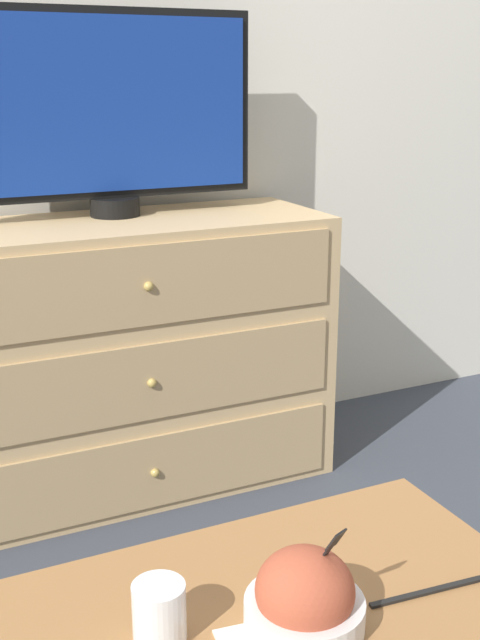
# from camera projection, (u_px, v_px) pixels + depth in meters

# --- Properties ---
(ground_plane) EXTENTS (12.00, 12.00, 0.00)m
(ground_plane) POSITION_uv_depth(u_px,v_px,m) (150.00, 438.00, 2.61)
(ground_plane) COLOR #383D47
(wall_back) EXTENTS (12.00, 0.05, 2.60)m
(wall_back) POSITION_uv_depth(u_px,v_px,m) (132.00, 12.00, 2.24)
(wall_back) COLOR silver
(wall_back) RESTS_ON ground_plane
(dresser) EXTENTS (1.11, 0.44, 0.76)m
(dresser) POSITION_uv_depth(u_px,v_px,m) (126.00, 357.00, 2.23)
(dresser) COLOR tan
(dresser) RESTS_ON ground_plane
(tv) EXTENTS (0.79, 0.14, 0.54)m
(tv) POSITION_uv_depth(u_px,v_px,m) (110.00, 110.00, 2.11)
(tv) COLOR black
(tv) RESTS_ON dresser
(takeout_bowl) EXTENTS (0.17, 0.17, 0.16)m
(takeout_bowl) POSITION_uv_depth(u_px,v_px,m) (305.00, 598.00, 1.13)
(takeout_bowl) COLOR silver
(takeout_bowl) RESTS_ON coffee_table
(drink_cup) EXTENTS (0.08, 0.08, 0.09)m
(drink_cup) POSITION_uv_depth(u_px,v_px,m) (159.00, 616.00, 1.11)
(drink_cup) COLOR beige
(drink_cup) RESTS_ON coffee_table
(knife) EXTENTS (0.20, 0.03, 0.01)m
(knife) POSITION_uv_depth(u_px,v_px,m) (427.00, 592.00, 1.21)
(knife) COLOR black
(knife) RESTS_ON coffee_table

